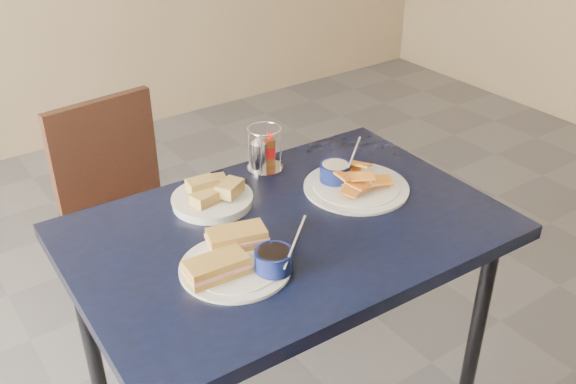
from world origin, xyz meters
TOP-DOWN VIEW (x-y plane):
  - dining_table at (0.19, 0.08)m, footprint 1.13×0.77m
  - chair_far at (0.04, 0.90)m, footprint 0.43×0.42m
  - sandwich_plate at (-0.01, 0.00)m, footprint 0.30×0.26m
  - plantain_plate at (0.45, 0.15)m, footprint 0.30×0.30m
  - bread_basket at (0.08, 0.29)m, footprint 0.22×0.22m
  - condiment_caddy at (0.31, 0.38)m, footprint 0.11×0.11m

SIDE VIEW (x-z plane):
  - chair_far at x=0.04m, z-range 0.06..0.90m
  - dining_table at x=0.19m, z-range 0.30..1.05m
  - plantain_plate at x=0.45m, z-range 0.71..0.83m
  - bread_basket at x=0.08m, z-range 0.74..0.81m
  - sandwich_plate at x=-0.01m, z-range 0.72..0.83m
  - condiment_caddy at x=0.31m, z-range 0.74..0.87m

